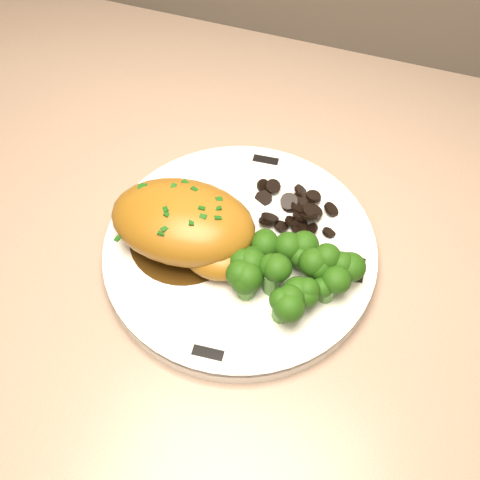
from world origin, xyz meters
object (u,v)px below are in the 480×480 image
(plate, at_px, (240,251))
(broccoli_florets, at_px, (290,273))
(chicken_breast, at_px, (187,226))
(counter, at_px, (117,358))

(plate, distance_m, broccoli_florets, 0.06)
(chicken_breast, bearing_deg, counter, 166.57)
(counter, distance_m, broccoli_florets, 0.54)
(plate, relative_size, broccoli_florets, 2.41)
(plate, xyz_separation_m, chicken_breast, (-0.05, -0.01, 0.03))
(counter, height_order, plate, counter)
(broccoli_florets, bearing_deg, chicken_breast, 171.52)
(counter, height_order, broccoli_florets, counter)
(chicken_breast, height_order, broccoli_florets, chicken_breast)
(counter, xyz_separation_m, chicken_breast, (0.17, -0.03, 0.47))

